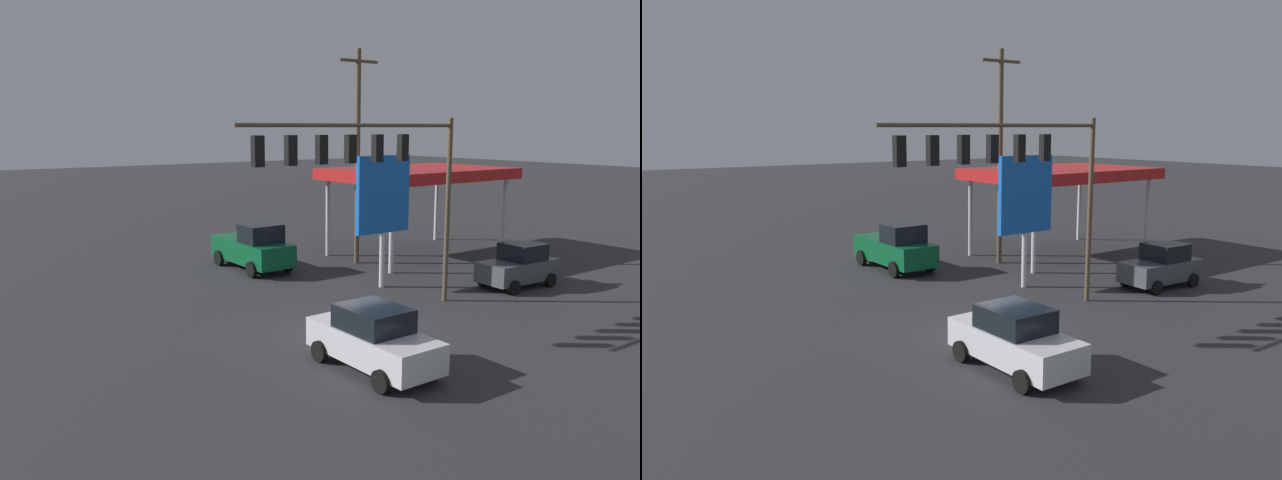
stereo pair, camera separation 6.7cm
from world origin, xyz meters
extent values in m
plane|color=#2D2D30|center=(0.00, 0.00, 0.00)|extent=(200.00, 200.00, 0.00)
cylinder|color=brown|center=(-5.66, -1.00, 3.74)|extent=(0.20, 0.20, 7.49)
cylinder|color=brown|center=(-0.84, -1.00, 7.19)|extent=(9.63, 0.14, 0.14)
cube|color=black|center=(-3.11, -1.00, 6.37)|extent=(0.36, 0.28, 1.00)
sphere|color=#FF4141|center=(-3.11, -1.18, 6.67)|extent=(0.22, 0.22, 0.22)
sphere|color=#392305|center=(-3.11, -1.18, 6.37)|extent=(0.22, 0.22, 0.22)
sphere|color=black|center=(-3.11, -1.18, 6.07)|extent=(0.22, 0.22, 0.22)
cube|color=black|center=(-1.85, -1.00, 6.37)|extent=(0.36, 0.28, 1.00)
sphere|color=#FF4141|center=(-1.85, -1.18, 6.67)|extent=(0.22, 0.22, 0.22)
sphere|color=#392305|center=(-1.85, -1.18, 6.37)|extent=(0.22, 0.22, 0.22)
sphere|color=black|center=(-1.85, -1.18, 6.07)|extent=(0.22, 0.22, 0.22)
cube|color=black|center=(-0.60, -1.00, 6.37)|extent=(0.36, 0.28, 1.00)
sphere|color=#FF4141|center=(-0.60, -1.18, 6.67)|extent=(0.22, 0.22, 0.22)
sphere|color=#392305|center=(-0.60, -1.18, 6.37)|extent=(0.22, 0.22, 0.22)
sphere|color=black|center=(-0.60, -1.18, 6.07)|extent=(0.22, 0.22, 0.22)
cube|color=black|center=(0.65, -1.00, 6.37)|extent=(0.36, 0.28, 1.00)
sphere|color=#FF4141|center=(0.65, -1.18, 6.67)|extent=(0.22, 0.22, 0.22)
sphere|color=#392305|center=(0.65, -1.18, 6.37)|extent=(0.22, 0.22, 0.22)
sphere|color=black|center=(0.65, -1.18, 6.07)|extent=(0.22, 0.22, 0.22)
cube|color=black|center=(1.90, -1.00, 6.37)|extent=(0.36, 0.28, 1.00)
sphere|color=#FF4141|center=(1.90, -1.18, 6.67)|extent=(0.22, 0.22, 0.22)
sphere|color=#392305|center=(1.90, -1.18, 6.37)|extent=(0.22, 0.22, 0.22)
sphere|color=black|center=(1.90, -1.18, 6.07)|extent=(0.22, 0.22, 0.22)
cube|color=black|center=(3.15, -1.00, 6.37)|extent=(0.36, 0.28, 1.00)
sphere|color=#FF4141|center=(3.15, -1.18, 6.67)|extent=(0.22, 0.22, 0.22)
sphere|color=#392305|center=(3.15, -1.18, 6.37)|extent=(0.22, 0.22, 0.22)
sphere|color=black|center=(3.15, -1.18, 6.07)|extent=(0.22, 0.22, 0.22)
cylinder|color=brown|center=(-7.31, -8.87, 5.50)|extent=(0.26, 0.26, 11.00)
cube|color=brown|center=(-7.31, -8.87, 10.40)|extent=(2.40, 0.14, 0.14)
cube|color=red|center=(-11.52, -8.71, 4.58)|extent=(9.79, 6.48, 0.60)
cube|color=red|center=(-11.52, -11.97, 4.58)|extent=(9.79, 0.06, 0.36)
cylinder|color=silver|center=(-15.82, -11.35, 2.14)|extent=(0.24, 0.24, 4.28)
cylinder|color=silver|center=(-7.23, -11.35, 2.14)|extent=(0.24, 0.24, 4.28)
cylinder|color=silver|center=(-15.82, -6.07, 2.14)|extent=(0.24, 0.24, 4.28)
cylinder|color=silver|center=(-7.23, -6.07, 2.14)|extent=(0.24, 0.24, 4.28)
cylinder|color=silver|center=(-5.03, -4.25, 2.96)|extent=(0.24, 0.24, 5.91)
cube|color=blue|center=(-5.03, -4.25, 4.20)|extent=(2.91, 0.24, 3.42)
cube|color=black|center=(-5.03, -4.38, 4.20)|extent=(2.04, 0.04, 1.20)
cube|color=#0C592D|center=(-2.12, -10.90, 0.95)|extent=(2.06, 5.22, 1.10)
cube|color=black|center=(-2.13, -10.00, 1.95)|extent=(1.86, 1.62, 0.90)
cylinder|color=black|center=(-3.16, -9.23, 0.40)|extent=(0.23, 0.80, 0.80)
cylinder|color=black|center=(-1.12, -9.20, 0.40)|extent=(0.23, 0.80, 0.80)
cylinder|color=black|center=(-3.12, -12.61, 0.40)|extent=(0.23, 0.80, 0.80)
cylinder|color=black|center=(-1.08, -12.58, 0.40)|extent=(0.23, 0.80, 0.80)
cube|color=silver|center=(1.62, 2.97, 0.78)|extent=(1.81, 4.40, 0.90)
cube|color=black|center=(1.62, 2.97, 1.58)|extent=(1.66, 2.00, 0.70)
cylinder|color=black|center=(0.70, 4.40, 0.33)|extent=(0.22, 0.66, 0.66)
cylinder|color=black|center=(2.54, 4.40, 0.33)|extent=(0.22, 0.66, 0.66)
cylinder|color=black|center=(0.71, 1.54, 0.33)|extent=(0.22, 0.66, 0.66)
cylinder|color=black|center=(2.55, 1.54, 0.33)|extent=(0.22, 0.66, 0.66)
cube|color=#474C51|center=(-10.08, -0.75, 0.76)|extent=(3.86, 1.83, 0.90)
cube|color=black|center=(-10.38, -0.74, 1.59)|extent=(1.75, 1.62, 0.76)
cylinder|color=black|center=(-8.82, 0.08, 0.31)|extent=(0.63, 0.24, 0.62)
cylinder|color=black|center=(-8.88, -1.66, 0.31)|extent=(0.63, 0.24, 0.62)
cylinder|color=black|center=(-11.29, 0.16, 0.31)|extent=(0.63, 0.24, 0.62)
cylinder|color=black|center=(-11.35, -1.58, 0.31)|extent=(0.63, 0.24, 0.62)
camera|label=1|loc=(13.16, 16.39, 7.11)|focal=35.00mm
camera|label=2|loc=(13.11, 16.43, 7.11)|focal=35.00mm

